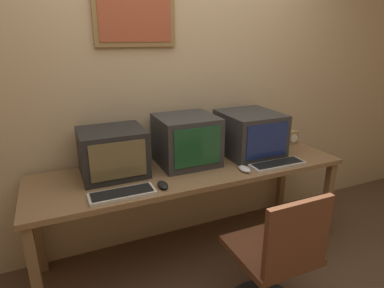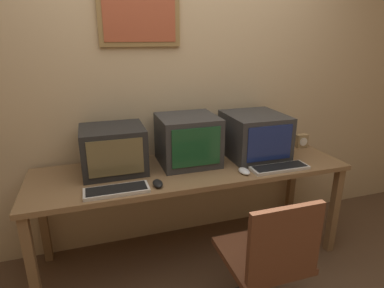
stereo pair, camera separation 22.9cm
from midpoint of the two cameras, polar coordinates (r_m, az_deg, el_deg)
The scene contains 11 objects.
wall_back at distance 2.56m, azimuth -0.19°, elevation 10.42°, with size 8.00×0.08×2.60m.
desk at distance 2.38m, azimuth 2.76°, elevation -5.81°, with size 2.27×0.67×0.76m.
monitor_left at distance 2.27m, azimuth -11.04°, elevation -1.00°, with size 0.43×0.38×0.32m.
monitor_center at distance 2.38m, azimuth 2.00°, elevation 0.70°, with size 0.43×0.41×0.36m.
monitor_right at distance 2.59m, azimuth 13.52°, elevation 1.47°, with size 0.43×0.47×0.34m.
keyboard_main at distance 2.01m, azimuth -10.10°, elevation -8.18°, with size 0.40×0.15×0.03m.
keyboard_side at distance 2.42m, azimuth 17.94°, elevation -4.09°, with size 0.43×0.14×0.03m.
mouse_near_keyboard at distance 2.06m, azimuth -2.95°, elevation -7.09°, with size 0.06×0.11×0.03m.
mouse_far_corner at distance 2.29m, azimuth 12.10°, elevation -4.79°, with size 0.07×0.12×0.03m.
desk_clock at distance 2.94m, azimuth 21.03°, elevation 0.50°, with size 0.10×0.06×0.12m.
office_chair at distance 2.05m, azimuth 16.32°, elevation -20.99°, with size 0.47×0.47×0.88m.
Camera 2 is at (-0.67, -1.33, 1.67)m, focal length 30.00 mm.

